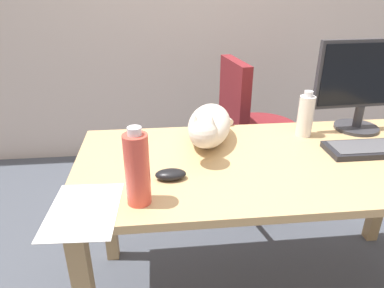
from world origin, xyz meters
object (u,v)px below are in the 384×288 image
(monitor, at_px, (366,82))
(computer_mouse, at_px, (171,174))
(water_bottle, at_px, (137,169))
(office_chair, at_px, (252,145))
(spray_bottle, at_px, (306,115))
(keyboard, at_px, (379,148))
(cat, at_px, (209,125))

(monitor, bearing_deg, computer_mouse, -157.68)
(computer_mouse, relative_size, water_bottle, 0.43)
(office_chair, height_order, computer_mouse, office_chair)
(office_chair, xyz_separation_m, spray_bottle, (0.07, -0.53, 0.39))
(spray_bottle, bearing_deg, computer_mouse, -152.25)
(office_chair, height_order, monitor, monitor)
(keyboard, relative_size, cat, 0.74)
(keyboard, bearing_deg, computer_mouse, -171.35)
(cat, height_order, water_bottle, water_bottle)
(cat, bearing_deg, monitor, 6.39)
(keyboard, xyz_separation_m, spray_bottle, (-0.25, 0.19, 0.08))
(office_chair, bearing_deg, cat, -122.81)
(spray_bottle, bearing_deg, cat, -175.15)
(cat, xyz_separation_m, computer_mouse, (-0.18, -0.29, -0.06))
(keyboard, height_order, computer_mouse, computer_mouse)
(office_chair, distance_m, monitor, 0.79)
(monitor, xyz_separation_m, cat, (-0.72, -0.08, -0.15))
(office_chair, xyz_separation_m, monitor, (0.35, -0.48, 0.52))
(water_bottle, bearing_deg, computer_mouse, 51.39)
(computer_mouse, bearing_deg, cat, 58.11)
(office_chair, bearing_deg, monitor, -53.79)
(computer_mouse, distance_m, spray_bottle, 0.70)
(monitor, bearing_deg, spray_bottle, -171.22)
(office_chair, distance_m, computer_mouse, 1.06)
(monitor, xyz_separation_m, spray_bottle, (-0.28, -0.04, -0.13))
(monitor, distance_m, computer_mouse, 0.99)
(office_chair, relative_size, spray_bottle, 4.60)
(cat, height_order, spray_bottle, spray_bottle)
(cat, distance_m, water_bottle, 0.51)
(cat, xyz_separation_m, spray_bottle, (0.44, 0.04, 0.01))
(spray_bottle, bearing_deg, monitor, 8.78)
(cat, relative_size, spray_bottle, 2.87)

